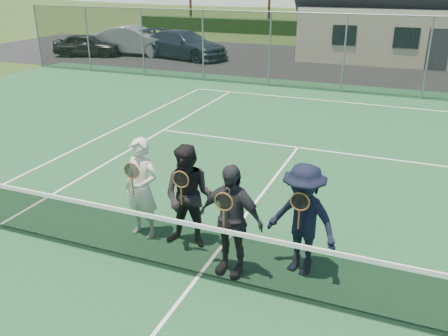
# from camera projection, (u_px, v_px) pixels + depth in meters

# --- Properties ---
(ground) EXTENTS (220.00, 220.00, 0.00)m
(ground) POSITION_uv_depth(u_px,v_px,m) (361.00, 66.00, 24.46)
(ground) COLOR #2A4017
(ground) RESTS_ON ground
(court_surface) EXTENTS (30.00, 30.00, 0.02)m
(court_surface) POSITION_uv_depth(u_px,v_px,m) (198.00, 278.00, 7.28)
(court_surface) COLOR #1C4C2B
(court_surface) RESTS_ON ground
(tarmac_carpark) EXTENTS (40.00, 12.00, 0.01)m
(tarmac_carpark) POSITION_uv_depth(u_px,v_px,m) (286.00, 61.00, 25.85)
(tarmac_carpark) COLOR black
(tarmac_carpark) RESTS_ON ground
(hedge_row) EXTENTS (40.00, 1.20, 1.10)m
(hedge_row) POSITION_uv_depth(u_px,v_px,m) (383.00, 31.00, 34.56)
(hedge_row) COLOR black
(hedge_row) RESTS_ON ground
(car_a) EXTENTS (4.06, 2.65, 1.29)m
(car_a) POSITION_uv_depth(u_px,v_px,m) (88.00, 45.00, 27.18)
(car_a) COLOR black
(car_a) RESTS_ON ground
(car_b) EXTENTS (5.08, 2.25, 1.62)m
(car_b) POSITION_uv_depth(u_px,v_px,m) (135.00, 41.00, 27.52)
(car_b) COLOR gray
(car_b) RESTS_ON ground
(car_c) EXTENTS (5.62, 3.29, 1.53)m
(car_c) POSITION_uv_depth(u_px,v_px,m) (184.00, 45.00, 26.38)
(car_c) COLOR #1A2335
(car_c) RESTS_ON ground
(court_markings) EXTENTS (11.03, 23.83, 0.01)m
(court_markings) POSITION_uv_depth(u_px,v_px,m) (198.00, 277.00, 7.28)
(court_markings) COLOR white
(court_markings) RESTS_ON court_surface
(tennis_net) EXTENTS (11.68, 0.08, 1.10)m
(tennis_net) POSITION_uv_depth(u_px,v_px,m) (197.00, 249.00, 7.08)
(tennis_net) COLOR slate
(tennis_net) RESTS_ON ground
(perimeter_fence) EXTENTS (30.07, 0.07, 3.02)m
(perimeter_fence) POSITION_uv_depth(u_px,v_px,m) (344.00, 54.00, 18.31)
(perimeter_fence) COLOR slate
(perimeter_fence) RESTS_ON ground
(player_a) EXTENTS (0.70, 0.54, 1.80)m
(player_a) POSITION_uv_depth(u_px,v_px,m) (142.00, 188.00, 8.17)
(player_a) COLOR beige
(player_a) RESTS_ON court_surface
(player_b) EXTENTS (0.93, 0.76, 1.80)m
(player_b) POSITION_uv_depth(u_px,v_px,m) (189.00, 197.00, 7.85)
(player_b) COLOR black
(player_b) RESTS_ON court_surface
(player_c) EXTENTS (1.10, 0.56, 1.80)m
(player_c) POSITION_uv_depth(u_px,v_px,m) (230.00, 220.00, 7.11)
(player_c) COLOR #28272D
(player_c) RESTS_ON court_surface
(player_d) EXTENTS (1.31, 0.98, 1.80)m
(player_d) POSITION_uv_depth(u_px,v_px,m) (302.00, 220.00, 7.11)
(player_d) COLOR black
(player_d) RESTS_ON court_surface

